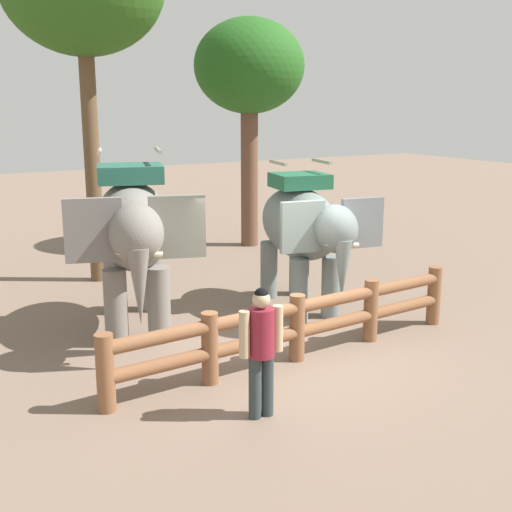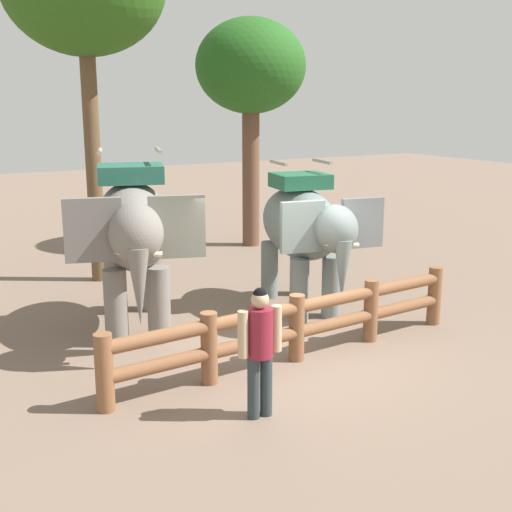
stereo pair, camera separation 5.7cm
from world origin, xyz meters
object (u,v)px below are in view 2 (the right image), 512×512
log_fence (297,323)px  elephant_center (304,228)px  elephant_near_left (133,231)px  tourist_woman_in_black (260,343)px  tree_far_left (251,70)px

log_fence → elephant_center: bearing=54.0°
elephant_near_left → tourist_woman_in_black: (0.24, -3.88, -0.78)m
log_fence → tree_far_left: bearing=65.5°
tourist_woman_in_black → tree_far_left: tree_far_left is taller
log_fence → elephant_near_left: bearing=123.4°
elephant_near_left → tree_far_left: tree_far_left is taller
tree_far_left → tourist_woman_in_black: bearing=-118.7°
elephant_center → tourist_woman_in_black: 4.53m
elephant_near_left → elephant_center: elephant_near_left is taller
elephant_near_left → log_fence: bearing=-56.6°
tourist_woman_in_black → log_fence: bearing=43.2°
log_fence → tree_far_left: 9.36m
tree_far_left → elephant_center: bearing=-109.6°
elephant_center → tree_far_left: bearing=70.4°
tree_far_left → log_fence: bearing=-114.5°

